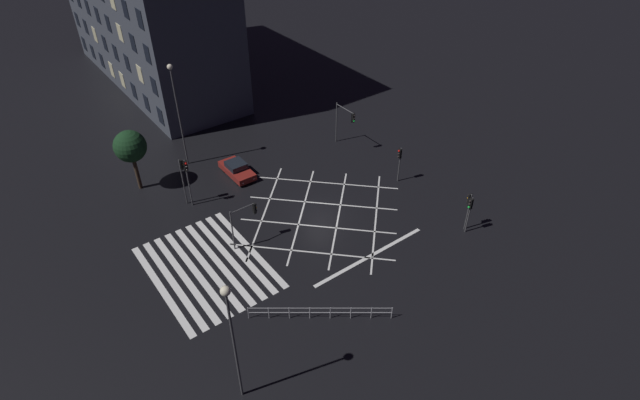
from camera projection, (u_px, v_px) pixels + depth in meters
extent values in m
plane|color=black|center=(320.00, 214.00, 42.27)|extent=(200.00, 200.00, 0.00)
cube|color=silver|center=(249.00, 248.00, 38.95)|extent=(10.61, 0.50, 0.01)
cube|color=silver|center=(239.00, 252.00, 38.52)|extent=(10.61, 0.50, 0.01)
cube|color=silver|center=(229.00, 257.00, 38.09)|extent=(10.61, 0.50, 0.01)
cube|color=silver|center=(218.00, 262.00, 37.66)|extent=(10.61, 0.50, 0.01)
cube|color=silver|center=(207.00, 267.00, 37.23)|extent=(10.61, 0.50, 0.01)
cube|color=silver|center=(196.00, 272.00, 36.80)|extent=(10.61, 0.50, 0.01)
cube|color=silver|center=(185.00, 278.00, 36.37)|extent=(10.61, 0.50, 0.01)
cube|color=silver|center=(173.00, 283.00, 35.94)|extent=(10.61, 0.50, 0.01)
cube|color=silver|center=(161.00, 289.00, 35.51)|extent=(10.61, 0.50, 0.01)
cube|color=silver|center=(311.00, 252.00, 38.54)|extent=(9.27, 9.27, 0.01)
cube|color=silver|center=(266.00, 210.00, 42.80)|extent=(9.27, 9.27, 0.01)
cube|color=silver|center=(317.00, 226.00, 41.02)|extent=(9.27, 9.27, 0.01)
cube|color=silver|center=(302.00, 213.00, 42.44)|extent=(9.27, 9.27, 0.01)
cube|color=silver|center=(323.00, 203.00, 43.51)|extent=(9.27, 9.27, 0.01)
cube|color=silver|center=(338.00, 216.00, 42.09)|extent=(9.27, 9.27, 0.01)
cube|color=silver|center=(327.00, 183.00, 45.99)|extent=(9.27, 9.27, 0.01)
cube|color=silver|center=(376.00, 219.00, 41.73)|extent=(9.27, 9.27, 0.01)
cube|color=silver|center=(370.00, 256.00, 38.17)|extent=(0.30, 10.61, 0.01)
cube|color=black|center=(84.00, 44.00, 69.55)|extent=(1.40, 0.06, 1.80)
cube|color=black|center=(93.00, 52.00, 67.07)|extent=(1.40, 0.06, 1.80)
cube|color=black|center=(102.00, 60.00, 64.60)|extent=(1.40, 0.06, 1.80)
cube|color=beige|center=(112.00, 70.00, 62.13)|extent=(1.40, 0.06, 1.80)
cube|color=beige|center=(122.00, 80.00, 59.66)|extent=(1.40, 0.06, 1.80)
cube|color=black|center=(134.00, 91.00, 57.18)|extent=(1.40, 0.06, 1.80)
cube|color=black|center=(147.00, 103.00, 54.71)|extent=(1.40, 0.06, 1.80)
cube|color=black|center=(160.00, 116.00, 52.24)|extent=(1.40, 0.06, 1.80)
cube|color=black|center=(77.00, 19.00, 67.54)|extent=(1.40, 0.06, 1.80)
cube|color=black|center=(86.00, 27.00, 65.06)|extent=(1.40, 0.06, 1.80)
cube|color=beige|center=(95.00, 35.00, 62.59)|extent=(1.40, 0.06, 1.80)
cube|color=black|center=(105.00, 43.00, 60.12)|extent=(1.40, 0.06, 1.80)
cube|color=black|center=(115.00, 53.00, 57.65)|extent=(1.40, 0.06, 1.80)
cube|color=black|center=(127.00, 63.00, 55.17)|extent=(1.40, 0.06, 1.80)
cube|color=beige|center=(140.00, 74.00, 52.70)|extent=(1.40, 0.06, 1.80)
cube|color=black|center=(154.00, 86.00, 50.23)|extent=(1.40, 0.06, 1.80)
cube|color=black|center=(78.00, 0.00, 63.05)|extent=(1.40, 0.06, 1.80)
cube|color=black|center=(87.00, 7.00, 60.58)|extent=(1.40, 0.06, 1.80)
cube|color=black|center=(97.00, 15.00, 58.11)|extent=(1.40, 0.06, 1.80)
cube|color=black|center=(108.00, 24.00, 55.64)|extent=(1.40, 0.06, 1.80)
cube|color=beige|center=(120.00, 33.00, 53.16)|extent=(1.40, 0.06, 1.80)
cube|color=black|center=(133.00, 43.00, 50.69)|extent=(1.40, 0.06, 1.80)
cube|color=black|center=(147.00, 54.00, 48.22)|extent=(1.40, 0.06, 1.80)
cube|color=beige|center=(112.00, 0.00, 51.15)|extent=(1.40, 0.06, 1.80)
cube|color=black|center=(125.00, 9.00, 48.68)|extent=(1.40, 0.06, 1.80)
cube|color=black|center=(140.00, 19.00, 46.21)|extent=(1.40, 0.06, 1.80)
cylinder|color=#424244|center=(189.00, 183.00, 41.96)|extent=(0.11, 0.11, 4.58)
cube|color=black|center=(186.00, 166.00, 40.80)|extent=(0.16, 0.28, 0.90)
sphere|color=red|center=(186.00, 164.00, 40.55)|extent=(0.18, 0.18, 0.18)
sphere|color=black|center=(186.00, 167.00, 40.73)|extent=(0.18, 0.18, 0.18)
sphere|color=black|center=(187.00, 170.00, 40.91)|extent=(0.18, 0.18, 0.18)
cube|color=black|center=(185.00, 166.00, 40.86)|extent=(0.02, 0.36, 0.98)
cylinder|color=#424244|center=(183.00, 182.00, 42.17)|extent=(0.11, 0.11, 4.47)
cube|color=black|center=(181.00, 165.00, 41.19)|extent=(0.28, 0.16, 0.90)
sphere|color=black|center=(182.00, 161.00, 41.07)|extent=(0.18, 0.18, 0.18)
sphere|color=orange|center=(182.00, 164.00, 41.25)|extent=(0.18, 0.18, 0.18)
sphere|color=black|center=(183.00, 167.00, 41.43)|extent=(0.18, 0.18, 0.18)
cube|color=black|center=(180.00, 165.00, 41.15)|extent=(0.36, 0.02, 0.98)
cylinder|color=#424244|center=(399.00, 165.00, 45.19)|extent=(0.11, 0.11, 3.53)
cube|color=black|center=(400.00, 153.00, 44.37)|extent=(0.28, 0.16, 0.90)
sphere|color=red|center=(399.00, 151.00, 44.13)|extent=(0.18, 0.18, 0.18)
sphere|color=black|center=(399.00, 154.00, 44.31)|extent=(0.18, 0.18, 0.18)
sphere|color=black|center=(398.00, 157.00, 44.49)|extent=(0.18, 0.18, 0.18)
cube|color=black|center=(400.00, 153.00, 44.41)|extent=(0.36, 0.02, 0.98)
cylinder|color=#424244|center=(232.00, 231.00, 37.76)|extent=(0.11, 0.11, 3.65)
cylinder|color=#424244|center=(242.00, 208.00, 37.24)|extent=(0.09, 2.05, 0.09)
cube|color=black|center=(255.00, 208.00, 38.00)|extent=(0.28, 0.16, 0.90)
sphere|color=black|center=(255.00, 204.00, 37.88)|extent=(0.18, 0.18, 0.18)
sphere|color=orange|center=(256.00, 208.00, 38.06)|extent=(0.18, 0.18, 0.18)
sphere|color=black|center=(256.00, 211.00, 38.24)|extent=(0.18, 0.18, 0.18)
cube|color=black|center=(254.00, 209.00, 37.96)|extent=(0.36, 0.02, 0.98)
cylinder|color=#424244|center=(469.00, 215.00, 39.46)|extent=(0.11, 0.11, 3.42)
cube|color=black|center=(470.00, 204.00, 38.66)|extent=(0.28, 0.16, 0.90)
sphere|color=black|center=(470.00, 201.00, 38.43)|extent=(0.18, 0.18, 0.18)
sphere|color=black|center=(469.00, 204.00, 38.61)|extent=(0.18, 0.18, 0.18)
sphere|color=green|center=(469.00, 207.00, 38.79)|extent=(0.18, 0.18, 0.18)
cube|color=black|center=(471.00, 203.00, 38.71)|extent=(0.36, 0.02, 0.98)
cylinder|color=#424244|center=(336.00, 122.00, 50.73)|extent=(0.11, 0.11, 4.39)
cylinder|color=#424244|center=(345.00, 109.00, 48.67)|extent=(2.59, 0.09, 0.09)
cube|color=black|center=(353.00, 118.00, 48.11)|extent=(0.16, 0.28, 0.90)
sphere|color=black|center=(354.00, 116.00, 47.86)|extent=(0.18, 0.18, 0.18)
sphere|color=black|center=(354.00, 118.00, 48.04)|extent=(0.18, 0.18, 0.18)
sphere|color=green|center=(354.00, 121.00, 48.22)|extent=(0.18, 0.18, 0.18)
cube|color=black|center=(353.00, 118.00, 48.17)|extent=(0.02, 0.36, 0.98)
cylinder|color=#424244|center=(468.00, 212.00, 39.75)|extent=(0.11, 0.11, 3.45)
cube|color=black|center=(469.00, 199.00, 39.10)|extent=(0.16, 0.28, 0.90)
sphere|color=black|center=(469.00, 195.00, 38.99)|extent=(0.18, 0.18, 0.18)
sphere|color=orange|center=(468.00, 198.00, 39.17)|extent=(0.18, 0.18, 0.18)
sphere|color=black|center=(468.00, 201.00, 39.35)|extent=(0.18, 0.18, 0.18)
cube|color=black|center=(470.00, 199.00, 39.04)|extent=(0.02, 0.36, 0.98)
cylinder|color=#424244|center=(235.00, 349.00, 26.36)|extent=(0.14, 0.14, 8.54)
sphere|color=#F4EAC6|center=(225.00, 291.00, 23.70)|extent=(0.53, 0.53, 0.53)
cylinder|color=#424244|center=(180.00, 119.00, 45.72)|extent=(0.14, 0.14, 9.68)
sphere|color=#F4EAC6|center=(170.00, 67.00, 42.72)|extent=(0.50, 0.50, 0.50)
cylinder|color=#38281C|center=(137.00, 173.00, 44.38)|extent=(0.34, 0.34, 3.32)
sphere|color=#143319|center=(130.00, 146.00, 42.75)|extent=(2.80, 2.80, 2.80)
cube|color=maroon|center=(237.00, 171.00, 46.73)|extent=(4.18, 1.82, 0.59)
cube|color=black|center=(236.00, 165.00, 46.46)|extent=(1.76, 1.60, 0.54)
sphere|color=white|center=(254.00, 179.00, 45.74)|extent=(0.16, 0.16, 0.16)
sphere|color=white|center=(243.00, 183.00, 45.20)|extent=(0.16, 0.16, 0.16)
cylinder|color=black|center=(252.00, 175.00, 46.38)|extent=(0.69, 0.20, 0.69)
cylinder|color=black|center=(237.00, 181.00, 45.62)|extent=(0.69, 0.20, 0.69)
cylinder|color=black|center=(238.00, 163.00, 48.03)|extent=(0.69, 0.20, 0.69)
cylinder|color=black|center=(223.00, 169.00, 47.28)|extent=(0.69, 0.20, 0.69)
cylinder|color=#B7B7BC|center=(248.00, 313.00, 33.06)|extent=(0.05, 0.05, 1.05)
cylinder|color=#B7B7BC|center=(269.00, 313.00, 33.06)|extent=(0.05, 0.05, 1.05)
cylinder|color=#B7B7BC|center=(289.00, 313.00, 33.06)|extent=(0.05, 0.05, 1.05)
cylinder|color=#B7B7BC|center=(310.00, 313.00, 33.06)|extent=(0.05, 0.05, 1.05)
cylinder|color=#B7B7BC|center=(330.00, 313.00, 33.06)|extent=(0.05, 0.05, 1.05)
cylinder|color=#B7B7BC|center=(351.00, 313.00, 33.06)|extent=(0.05, 0.05, 1.05)
cylinder|color=#B7B7BC|center=(371.00, 313.00, 33.06)|extent=(0.05, 0.05, 1.05)
cylinder|color=#B7B7BC|center=(392.00, 313.00, 33.06)|extent=(0.05, 0.05, 1.05)
cylinder|color=#B7B7BC|center=(320.00, 308.00, 32.77)|extent=(5.74, 7.66, 0.04)
cylinder|color=#B7B7BC|center=(320.00, 312.00, 33.03)|extent=(5.74, 7.66, 0.04)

